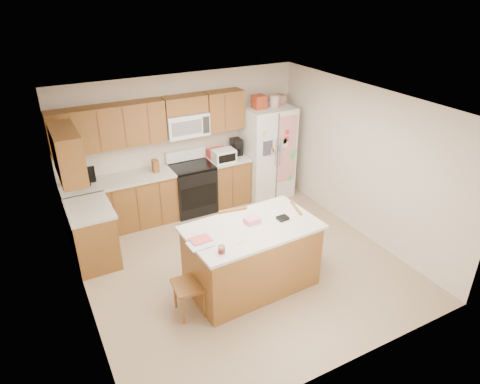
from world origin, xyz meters
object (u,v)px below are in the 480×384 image
stove (192,187)px  windsor_chair_left (191,284)px  island (252,256)px  windsor_chair_right (303,237)px  windsor_chair_back (230,235)px  refrigerator (267,151)px

stove → windsor_chair_left: bearing=-112.8°
stove → island: (-0.12, -2.45, 0.02)m
stove → windsor_chair_right: (0.83, -2.36, -0.00)m
island → windsor_chair_back: bearing=91.2°
stove → island: stove is taller
stove → windsor_chair_back: stove is taller
island → windsor_chair_left: island is taller
refrigerator → windsor_chair_right: refrigerator is taller
refrigerator → island: refrigerator is taller
stove → windsor_chair_left: stove is taller
windsor_chair_left → island: bearing=6.8°
stove → refrigerator: refrigerator is taller
refrigerator → windsor_chair_left: size_ratio=2.13×
stove → windsor_chair_right: bearing=-70.7°
stove → refrigerator: bearing=-2.3°
windsor_chair_left → refrigerator: bearing=43.4°
stove → windsor_chair_back: (-0.13, -1.81, 0.01)m
windsor_chair_right → windsor_chair_back: bearing=150.3°
island → windsor_chair_left: size_ratio=1.94×
stove → windsor_chair_back: size_ratio=1.11×
stove → windsor_chair_left: size_ratio=1.18×
refrigerator → windsor_chair_right: 2.45m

